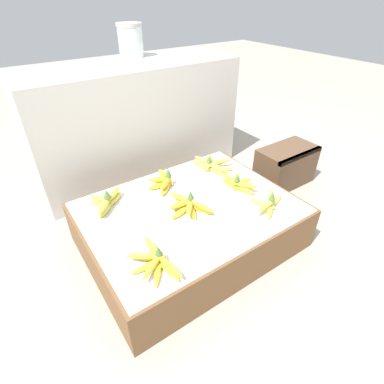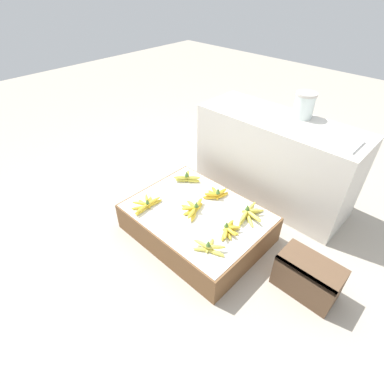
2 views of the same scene
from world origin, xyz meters
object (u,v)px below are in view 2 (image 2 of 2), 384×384
object	(u,v)px
banana_bunch_middle_midright	(229,230)
foam_tray_white	(337,140)
banana_bunch_front_left	(146,204)
glass_jar	(304,105)
banana_bunch_back_midleft	(216,194)
banana_bunch_back_midright	(250,214)
banana_bunch_front_midright	(209,247)
banana_bunch_back_left	(187,178)
banana_bunch_middle_midleft	(193,208)
wooden_crate	(308,277)

from	to	relation	value
banana_bunch_middle_midright	foam_tray_white	size ratio (longest dim) A/B	0.68
banana_bunch_front_left	glass_jar	size ratio (longest dim) A/B	1.40
banana_bunch_back_midleft	banana_bunch_back_midright	size ratio (longest dim) A/B	0.72
glass_jar	banana_bunch_back_midright	bearing A→B (deg)	-82.54
banana_bunch_front_midright	banana_bunch_front_left	bearing A→B (deg)	-179.41
banana_bunch_front_midright	banana_bunch_back_left	size ratio (longest dim) A/B	1.20
banana_bunch_back_left	glass_jar	xyz separation A→B (m)	(0.53, 0.72, 0.56)
banana_bunch_front_left	banana_bunch_front_midright	bearing A→B (deg)	0.59
foam_tray_white	banana_bunch_back_midleft	bearing A→B (deg)	-137.78
banana_bunch_back_midright	banana_bunch_middle_midleft	bearing A→B (deg)	-143.77
banana_bunch_back_left	banana_bunch_middle_midleft	bearing A→B (deg)	-39.07
banana_bunch_front_left	banana_bunch_back_left	xyz separation A→B (m)	(-0.01, 0.45, 0.01)
banana_bunch_middle_midleft	banana_bunch_back_midright	xyz separation A→B (m)	(0.33, 0.24, -0.00)
banana_bunch_middle_midleft	foam_tray_white	bearing A→B (deg)	52.45
banana_bunch_front_midright	banana_bunch_back_left	distance (m)	0.77
banana_bunch_back_midright	glass_jar	distance (m)	0.92
banana_bunch_back_midleft	foam_tray_white	distance (m)	0.91
banana_bunch_front_midright	banana_bunch_back_left	world-z (taller)	banana_bunch_back_left
foam_tray_white	banana_bunch_front_left	bearing A→B (deg)	-132.06
foam_tray_white	banana_bunch_back_midright	bearing A→B (deg)	-116.55
banana_bunch_front_midright	banana_bunch_back_midright	size ratio (longest dim) A/B	0.81
banana_bunch_back_midleft	banana_bunch_back_left	bearing A→B (deg)	-179.64
banana_bunch_middle_midright	foam_tray_white	xyz separation A→B (m)	(0.27, 0.76, 0.48)
banana_bunch_front_midright	banana_bunch_back_midleft	xyz separation A→B (m)	(-0.31, 0.44, 0.00)
banana_bunch_front_left	banana_bunch_middle_midleft	bearing A→B (deg)	35.39
wooden_crate	foam_tray_white	bearing A→B (deg)	112.51
banana_bunch_back_midleft	foam_tray_white	world-z (taller)	foam_tray_white
banana_bunch_back_midright	glass_jar	world-z (taller)	glass_jar
banana_bunch_back_left	banana_bunch_back_midleft	xyz separation A→B (m)	(0.31, 0.00, -0.00)
banana_bunch_back_midright	banana_bunch_front_midright	bearing A→B (deg)	-89.88
banana_bunch_middle_midright	banana_bunch_back_midleft	bearing A→B (deg)	142.68
banana_bunch_back_midleft	banana_bunch_middle_midleft	bearing A→B (deg)	-93.04
banana_bunch_front_midright	foam_tray_white	size ratio (longest dim) A/B	0.78
banana_bunch_front_left	banana_bunch_middle_midright	size ratio (longest dim) A/B	1.37
banana_bunch_middle_midright	glass_jar	world-z (taller)	glass_jar
banana_bunch_back_left	banana_bunch_back_midright	world-z (taller)	banana_bunch_back_left
banana_bunch_front_left	foam_tray_white	world-z (taller)	foam_tray_white
banana_bunch_middle_midright	banana_bunch_back_left	size ratio (longest dim) A/B	1.05
banana_bunch_back_midleft	banana_bunch_front_left	bearing A→B (deg)	-123.73
banana_bunch_back_left	foam_tray_white	bearing A→B (deg)	30.62
banana_bunch_middle_midleft	glass_jar	world-z (taller)	glass_jar
banana_bunch_front_left	banana_bunch_middle_midright	bearing A→B (deg)	19.35
banana_bunch_back_midleft	banana_bunch_back_midright	bearing A→B (deg)	-0.93
banana_bunch_middle_midright	banana_bunch_back_left	xyz separation A→B (m)	(-0.62, 0.23, 0.01)
banana_bunch_back_midright	glass_jar	xyz separation A→B (m)	(-0.09, 0.72, 0.56)
banana_bunch_back_midleft	banana_bunch_back_midright	distance (m)	0.31
banana_bunch_front_midright	banana_bunch_middle_midleft	world-z (taller)	banana_bunch_middle_midleft
banana_bunch_front_midright	glass_jar	bearing A→B (deg)	94.71
banana_bunch_front_left	banana_bunch_back_midright	size ratio (longest dim) A/B	0.97
banana_bunch_middle_midleft	banana_bunch_back_left	world-z (taller)	banana_bunch_back_left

